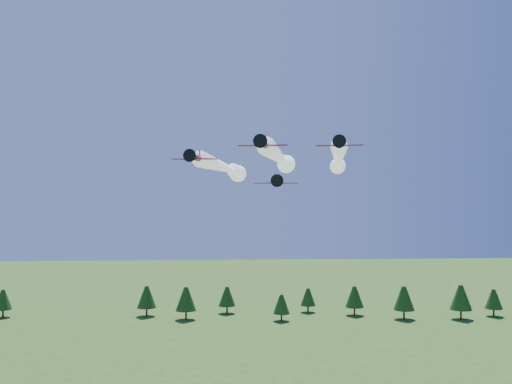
{
  "coord_description": "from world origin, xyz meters",
  "views": [
    {
      "loc": [
        -6.95,
        -83.16,
        39.39
      ],
      "look_at": [
        -2.06,
        0.0,
        40.73
      ],
      "focal_mm": 40.0,
      "sensor_mm": 36.0,
      "label": 1
    }
  ],
  "objects": [
    {
      "name": "plane_left",
      "position": [
        -6.22,
        26.82,
        45.76
      ],
      "size": [
        12.78,
        48.5,
        3.7
      ],
      "rotation": [
        0.0,
        0.0,
        -0.17
      ],
      "color": "black",
      "rests_on": "ground"
    },
    {
      "name": "plane_right",
      "position": [
        16.26,
        29.79,
        47.58
      ],
      "size": [
        16.16,
        59.27,
        3.7
      ],
      "rotation": [
        0.0,
        0.0,
        -0.2
      ],
      "color": "black",
      "rests_on": "ground"
    },
    {
      "name": "plane_slot",
      "position": [
        1.57,
        7.93,
        42.55
      ],
      "size": [
        7.17,
        7.81,
        2.53
      ],
      "rotation": [
        0.0,
        0.0,
        -0.04
      ],
      "color": "black",
      "rests_on": "ground"
    },
    {
      "name": "plane_lead",
      "position": [
        3.34,
        16.52,
        46.75
      ],
      "size": [
        13.22,
        48.43,
        3.7
      ],
      "rotation": [
        0.0,
        0.0,
        -0.19
      ],
      "color": "black",
      "rests_on": "ground"
    },
    {
      "name": "treeline",
      "position": [
        17.74,
        109.43,
        6.44
      ],
      "size": [
        172.95,
        21.22,
        11.35
      ],
      "color": "#382314",
      "rests_on": "ground"
    }
  ]
}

